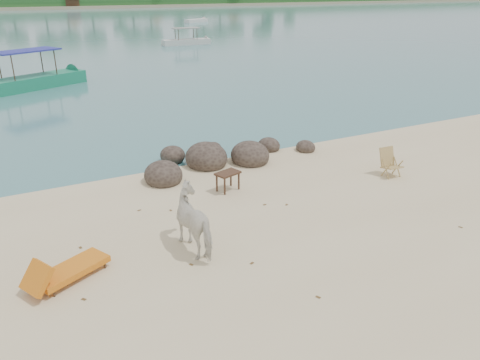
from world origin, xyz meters
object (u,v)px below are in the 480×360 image
object	(u,v)px
cow	(198,221)
boat_near	(27,57)
side_table	(228,182)
boulders	(217,159)
lounge_chair	(71,267)
deck_chair	(392,164)

from	to	relation	value
cow	boat_near	distance (m)	21.10
side_table	boat_near	world-z (taller)	boat_near
side_table	boat_near	size ratio (longest dim) A/B	0.09
boulders	lounge_chair	xyz separation A→B (m)	(-5.25, -4.52, 0.07)
side_table	deck_chair	size ratio (longest dim) A/B	0.79
cow	side_table	xyz separation A→B (m)	(1.97, 2.55, -0.41)
boulders	boat_near	xyz separation A→B (m)	(-4.19, 16.39, 1.55)
side_table	lounge_chair	xyz separation A→B (m)	(-4.66, -2.46, -0.00)
side_table	lounge_chair	bearing A→B (deg)	-169.43
boulders	deck_chair	size ratio (longest dim) A/B	7.36
boat_near	cow	bearing A→B (deg)	-111.95
side_table	lounge_chair	distance (m)	5.27
side_table	deck_chair	distance (m)	5.10
cow	deck_chair	xyz separation A→B (m)	(6.89, 1.22, -0.26)
cow	lounge_chair	xyz separation A→B (m)	(-2.69, 0.09, -0.41)
deck_chair	boat_near	size ratio (longest dim) A/B	0.12
lounge_chair	deck_chair	distance (m)	9.65
lounge_chair	side_table	bearing A→B (deg)	1.25
lounge_chair	boat_near	distance (m)	20.99
boulders	lounge_chair	distance (m)	6.93
boulders	boat_near	world-z (taller)	boat_near
lounge_chair	boat_near	size ratio (longest dim) A/B	0.25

